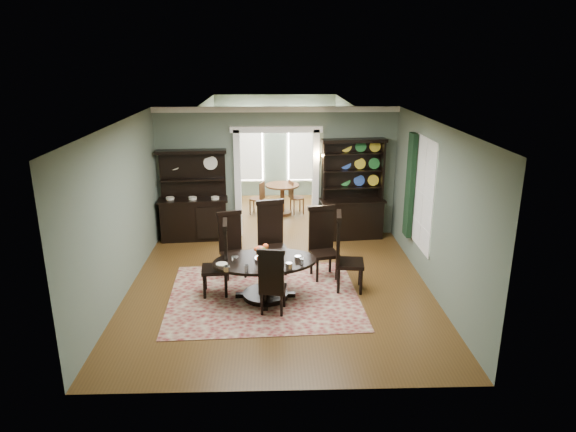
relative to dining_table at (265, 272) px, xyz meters
name	(u,v)px	position (x,y,z in m)	size (l,w,h in m)	color
room	(278,205)	(0.24, 0.40, 1.08)	(5.51, 6.01, 3.01)	brown
parlor	(276,152)	(0.24, 5.89, 1.02)	(3.51, 3.50, 3.01)	brown
doorway_trim	(277,168)	(0.24, 3.36, 1.12)	(2.08, 0.25, 2.57)	white
right_window	(417,190)	(2.94, 1.29, 1.11)	(0.15, 1.47, 2.12)	white
wall_sconce	(319,157)	(1.19, 3.21, 1.39)	(0.27, 0.21, 0.21)	#BC8E32
rug	(264,296)	(-0.03, 0.05, -0.49)	(3.32, 2.81, 0.01)	maroon
dining_table	(265,272)	(0.00, 0.00, 0.00)	(1.93, 1.86, 0.71)	black
centerpiece	(263,257)	(-0.03, -0.01, 0.29)	(1.51, 0.97, 0.25)	white
chair_far_left	(231,242)	(-0.66, 1.04, 0.17)	(0.59, 0.58, 1.26)	black
chair_far_mid	(272,235)	(0.11, 1.19, 0.26)	(0.63, 0.61, 1.43)	black
chair_far_right	(322,240)	(1.09, 0.94, 0.23)	(0.60, 0.58, 1.38)	black
chair_end_left	(221,257)	(-0.78, 0.19, 0.22)	(0.51, 0.53, 1.35)	black
chair_end_right	(344,250)	(1.40, 0.30, 0.27)	(0.56, 0.59, 1.45)	black
chair_near	(272,280)	(0.12, -0.62, 0.12)	(0.49, 0.47, 1.17)	black
sideboard	(194,209)	(-1.67, 3.12, 0.23)	(1.61, 0.68, 2.07)	black
welsh_dresser	(352,203)	(1.98, 3.11, 0.34)	(1.52, 0.68, 2.30)	black
parlor_table	(282,195)	(0.40, 4.93, 0.04)	(0.89, 0.89, 0.82)	#583619
parlor_chair_left	(259,197)	(-0.23, 4.95, -0.02)	(0.42, 0.41, 0.89)	#583619
parlor_chair_right	(295,196)	(0.74, 4.97, -0.01)	(0.42, 0.41, 0.91)	#583619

